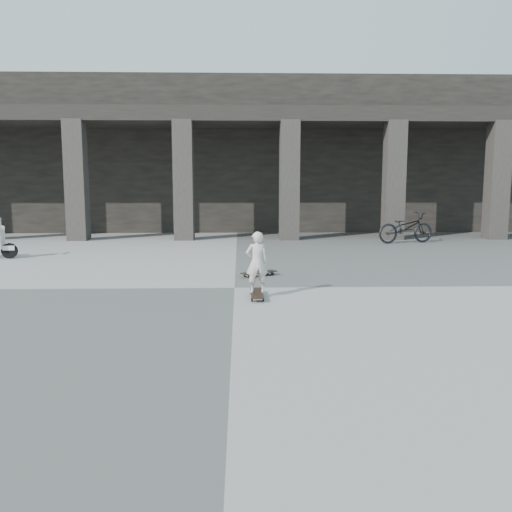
{
  "coord_description": "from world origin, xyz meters",
  "views": [
    {
      "loc": [
        0.11,
        -9.95,
        1.97
      ],
      "look_at": [
        0.39,
        -0.37,
        0.65
      ],
      "focal_mm": 38.0,
      "sensor_mm": 36.0,
      "label": 1
    }
  ],
  "objects_px": {
    "bicycle": "(406,228)",
    "child": "(257,262)",
    "skateboard_spare": "(259,273)",
    "longboard": "(257,294)"
  },
  "relations": [
    {
      "from": "skateboard_spare",
      "to": "bicycle",
      "type": "distance_m",
      "value": 7.84
    },
    {
      "from": "skateboard_spare",
      "to": "child",
      "type": "relative_size",
      "value": 0.76
    },
    {
      "from": "bicycle",
      "to": "child",
      "type": "bearing_deg",
      "value": 135.03
    },
    {
      "from": "child",
      "to": "longboard",
      "type": "bearing_deg",
      "value": -99.33
    },
    {
      "from": "longboard",
      "to": "bicycle",
      "type": "distance_m",
      "value": 9.62
    },
    {
      "from": "skateboard_spare",
      "to": "child",
      "type": "bearing_deg",
      "value": -124.06
    },
    {
      "from": "bicycle",
      "to": "skateboard_spare",
      "type": "bearing_deg",
      "value": 127.61
    },
    {
      "from": "child",
      "to": "bicycle",
      "type": "height_order",
      "value": "child"
    },
    {
      "from": "child",
      "to": "bicycle",
      "type": "distance_m",
      "value": 9.61
    },
    {
      "from": "longboard",
      "to": "bicycle",
      "type": "height_order",
      "value": "bicycle"
    }
  ]
}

